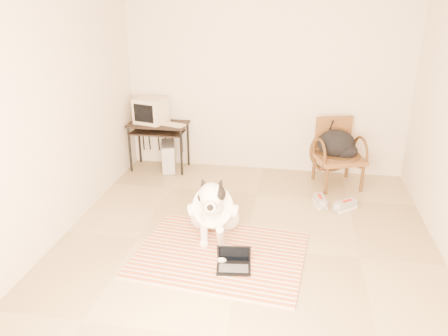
% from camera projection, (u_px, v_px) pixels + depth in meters
% --- Properties ---
extents(floor, '(4.50, 4.50, 0.00)m').
position_uv_depth(floor, '(245.00, 247.00, 4.58)').
color(floor, tan).
rests_on(floor, ground).
extents(wall_back, '(4.50, 0.00, 4.50)m').
position_uv_depth(wall_back, '(266.00, 79.00, 6.13)').
color(wall_back, beige).
rests_on(wall_back, floor).
extents(wall_front, '(4.50, 0.00, 4.50)m').
position_uv_depth(wall_front, '(191.00, 259.00, 2.02)').
color(wall_front, beige).
rests_on(wall_front, floor).
extents(wall_left, '(0.00, 4.50, 4.50)m').
position_uv_depth(wall_left, '(49.00, 114.00, 4.38)').
color(wall_left, beige).
rests_on(wall_left, floor).
extents(rug, '(1.80, 1.45, 0.02)m').
position_uv_depth(rug, '(220.00, 254.00, 4.44)').
color(rug, '#DA4D22').
rests_on(rug, floor).
extents(dog, '(0.55, 1.12, 0.83)m').
position_uv_depth(dog, '(214.00, 210.00, 4.65)').
color(dog, silver).
rests_on(dog, rug).
extents(laptop, '(0.35, 0.27, 0.23)m').
position_uv_depth(laptop, '(234.00, 262.00, 4.20)').
color(laptop, black).
rests_on(laptop, rug).
extents(computer_desk, '(0.85, 0.48, 0.71)m').
position_uv_depth(computer_desk, '(158.00, 130.00, 6.38)').
color(computer_desk, black).
rests_on(computer_desk, floor).
extents(crt_monitor, '(0.49, 0.48, 0.36)m').
position_uv_depth(crt_monitor, '(151.00, 110.00, 6.33)').
color(crt_monitor, beige).
rests_on(crt_monitor, computer_desk).
extents(desk_keyboard, '(0.42, 0.26, 0.03)m').
position_uv_depth(desk_keyboard, '(172.00, 124.00, 6.25)').
color(desk_keyboard, beige).
rests_on(desk_keyboard, computer_desk).
extents(pc_tower, '(0.30, 0.48, 0.42)m').
position_uv_depth(pc_tower, '(168.00, 157.00, 6.49)').
color(pc_tower, '#48484B').
rests_on(pc_tower, floor).
extents(rattan_chair, '(0.74, 0.73, 0.91)m').
position_uv_depth(rattan_chair, '(338.00, 153.00, 5.93)').
color(rattan_chair, brown).
rests_on(rattan_chair, floor).
extents(backpack, '(0.53, 0.41, 0.37)m').
position_uv_depth(backpack, '(338.00, 145.00, 5.83)').
color(backpack, black).
rests_on(backpack, rattan_chair).
extents(sneaker_left, '(0.17, 0.31, 0.10)m').
position_uv_depth(sneaker_left, '(320.00, 201.00, 5.48)').
color(sneaker_left, white).
rests_on(sneaker_left, floor).
extents(sneaker_right, '(0.31, 0.29, 0.11)m').
position_uv_depth(sneaker_right, '(346.00, 205.00, 5.37)').
color(sneaker_right, white).
rests_on(sneaker_right, floor).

